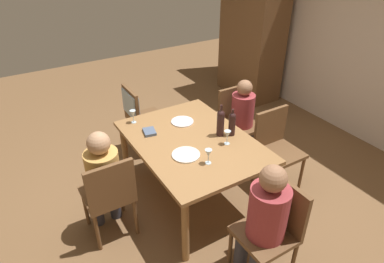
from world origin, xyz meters
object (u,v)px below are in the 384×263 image
dining_table (192,147)px  wine_glass_near_right (133,114)px  wine_bottle_dark_red (221,122)px  wine_glass_centre (227,135)px  chair_right_end (273,224)px  dinner_plate_guest_left (182,122)px  armoire_cabinet (252,33)px  wine_glass_near_left (208,154)px  dinner_plate_host (186,155)px  wine_bottle_tall_green (232,123)px  handbag (171,134)px  chair_far_left (237,118)px  person_woman_host (265,218)px  chair_left_end (137,112)px  person_man_bearded (103,176)px  chair_far_right (275,144)px  chair_near (109,193)px  person_man_guest (244,115)px

dining_table → wine_glass_near_right: 0.77m
wine_bottle_dark_red → wine_glass_centre: wine_bottle_dark_red is taller
chair_right_end → dinner_plate_guest_left: bearing=-0.4°
armoire_cabinet → wine_glass_centre: armoire_cabinet is taller
chair_right_end → wine_glass_near_right: bearing=14.3°
dinner_plate_guest_left → wine_glass_near_left: bearing=-12.5°
armoire_cabinet → dinner_plate_host: armoire_cabinet is taller
wine_bottle_tall_green → handbag: size_ratio=1.08×
dinner_plate_host → chair_far_left: bearing=119.4°
person_woman_host → handbag: 2.41m
chair_left_end → handbag: size_ratio=3.29×
person_man_bearded → wine_glass_near_left: (0.44, 0.87, 0.21)m
chair_far_right → person_woman_host: size_ratio=0.79×
person_man_bearded → chair_near: bearing=-90.0°
person_man_bearded → wine_bottle_tall_green: (0.15, 1.35, 0.24)m
chair_right_end → person_woman_host: 0.17m
dining_table → chair_far_left: (-0.44, 0.94, -0.14)m
armoire_cabinet → chair_near: size_ratio=2.37×
wine_glass_near_left → handbag: bearing=164.8°
wine_glass_near_left → wine_glass_centre: 0.38m
person_man_guest → wine_bottle_dark_red: (0.39, -0.64, 0.28)m
dining_table → wine_bottle_dark_red: size_ratio=4.40×
wine_bottle_dark_red → wine_glass_near_left: 0.52m
chair_far_left → wine_bottle_dark_red: size_ratio=2.61×
dining_table → wine_bottle_tall_green: 0.48m
wine_bottle_tall_green → chair_far_left: bearing=136.4°
dinner_plate_guest_left → chair_left_end: bearing=-164.3°
chair_right_end → person_man_bearded: 1.57m
chair_left_end → wine_bottle_tall_green: 1.42m
armoire_cabinet → chair_near: armoire_cabinet is taller
chair_far_right → wine_bottle_tall_green: 0.66m
person_man_guest → chair_near: bearing=12.3°
chair_far_left → person_man_bearded: bearing=12.3°
wine_glass_near_left → person_woman_host: bearing=4.0°
chair_near → armoire_cabinet: bearing=31.1°
armoire_cabinet → chair_far_right: (2.14, -1.37, -0.56)m
person_man_guest → wine_glass_near_left: bearing=36.0°
chair_far_right → person_man_guest: (-0.59, -0.00, 0.10)m
chair_left_end → wine_glass_centre: chair_left_end is taller
chair_near → wine_glass_near_left: size_ratio=6.17×
armoire_cabinet → chair_far_left: (1.44, -1.37, -0.56)m
chair_far_left → person_man_guest: (0.11, -0.00, 0.10)m
chair_far_right → handbag: (-1.42, -0.59, -0.42)m
armoire_cabinet → chair_far_right: armoire_cabinet is taller
chair_left_end → dinner_plate_host: (1.36, -0.07, 0.17)m
person_man_bearded → chair_far_right: bearing=-8.7°
armoire_cabinet → wine_bottle_dark_red: size_ratio=6.19×
wine_bottle_dark_red → wine_bottle_tall_green: bearing=62.1°
chair_far_left → chair_left_end: (-0.72, -1.07, 0.06)m
chair_right_end → person_man_guest: bearing=-30.1°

